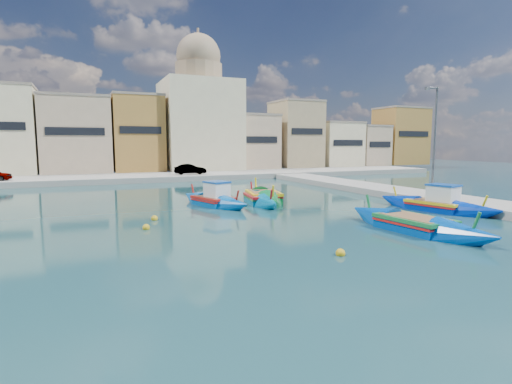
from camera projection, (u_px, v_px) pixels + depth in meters
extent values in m
plane|color=#153F40|center=(223.00, 248.00, 15.89)|extent=(160.00, 160.00, 0.00)
cube|color=gray|center=(133.00, 178.00, 45.05)|extent=(80.00, 8.00, 0.60)
cube|color=tan|center=(76.00, 136.00, 49.28)|extent=(7.88, 7.44, 8.99)
cube|color=gray|center=(74.00, 98.00, 48.72)|extent=(8.04, 7.59, 0.30)
cube|color=black|center=(76.00, 131.00, 45.78)|extent=(6.30, 0.10, 0.90)
cube|color=#B07D37|center=(138.00, 134.00, 51.50)|extent=(6.17, 6.13, 9.43)
cube|color=gray|center=(136.00, 96.00, 50.91)|extent=(6.29, 6.26, 0.30)
cube|color=black|center=(141.00, 130.00, 48.60)|extent=(4.93, 0.10, 0.90)
cube|color=tan|center=(194.00, 147.00, 55.35)|extent=(7.31, 7.69, 6.05)
cube|color=gray|center=(193.00, 124.00, 54.96)|extent=(7.46, 7.85, 0.30)
cube|color=black|center=(201.00, 145.00, 51.76)|extent=(5.85, 0.10, 0.90)
cube|color=tan|center=(247.00, 142.00, 58.20)|extent=(7.54, 7.30, 7.41)
cube|color=gray|center=(247.00, 116.00, 57.74)|extent=(7.69, 7.45, 0.30)
cube|color=black|center=(257.00, 140.00, 54.78)|extent=(6.03, 0.10, 0.90)
cube|color=tan|center=(296.00, 135.00, 61.01)|extent=(6.36, 6.97, 9.63)
cube|color=gray|center=(296.00, 102.00, 60.41)|extent=(6.48, 7.11, 0.30)
cube|color=black|center=(307.00, 131.00, 57.72)|extent=(5.09, 0.10, 0.90)
cube|color=beige|center=(335.00, 145.00, 63.88)|extent=(6.63, 6.70, 6.65)
cube|color=gray|center=(336.00, 123.00, 63.46)|extent=(6.76, 6.83, 0.30)
cube|color=black|center=(348.00, 143.00, 60.74)|extent=(5.30, 0.10, 0.90)
cube|color=tan|center=(365.00, 146.00, 66.67)|extent=(5.08, 7.51, 6.20)
cube|color=gray|center=(365.00, 127.00, 66.27)|extent=(5.18, 7.66, 0.30)
cube|color=black|center=(380.00, 144.00, 63.16)|extent=(4.06, 0.10, 0.90)
cube|color=#B07D37|center=(400.00, 137.00, 68.48)|extent=(7.79, 6.00, 9.33)
cube|color=gray|center=(402.00, 108.00, 67.90)|extent=(7.95, 6.12, 0.30)
cube|color=black|center=(414.00, 134.00, 65.64)|extent=(6.23, 0.10, 0.90)
cube|color=beige|center=(200.00, 126.00, 55.50)|extent=(10.00, 10.00, 12.00)
cylinder|color=#9E8466|center=(199.00, 73.00, 54.63)|extent=(6.40, 6.40, 2.40)
sphere|color=#9E8466|center=(198.00, 56.00, 54.36)|extent=(6.00, 6.00, 6.00)
cylinder|color=#9E8466|center=(198.00, 34.00, 54.01)|extent=(0.30, 0.30, 1.60)
cylinder|color=#595B60|center=(434.00, 146.00, 27.72)|extent=(0.16, 0.16, 8.00)
cylinder|color=#595B60|center=(433.00, 88.00, 27.09)|extent=(1.00, 0.10, 0.10)
cube|color=#595B60|center=(427.00, 88.00, 26.90)|extent=(0.35, 0.15, 0.18)
imported|color=#4C1919|center=(190.00, 169.00, 46.01)|extent=(3.74, 1.65, 1.19)
cube|color=#0029A5|center=(435.00, 208.00, 24.79)|extent=(2.43, 3.46, 0.88)
cone|color=#0029A5|center=(398.00, 202.00, 26.86)|extent=(2.37, 3.21, 2.25)
cone|color=#0029A5|center=(479.00, 213.00, 22.71)|extent=(2.37, 3.21, 2.25)
cube|color=yellow|center=(435.00, 202.00, 24.75)|extent=(2.54, 3.64, 0.16)
cube|color=red|center=(435.00, 204.00, 24.77)|extent=(2.53, 3.54, 0.09)
cube|color=olive|center=(435.00, 201.00, 24.74)|extent=(2.11, 3.12, 0.05)
cylinder|color=yellow|center=(395.00, 193.00, 27.00)|extent=(0.22, 0.43, 0.96)
cylinder|color=yellow|center=(484.00, 204.00, 22.44)|extent=(0.22, 0.43, 0.96)
cube|color=white|center=(443.00, 194.00, 24.32)|extent=(1.57, 1.84, 0.97)
cube|color=#0F47A5|center=(444.00, 185.00, 24.25)|extent=(1.66, 1.97, 0.11)
cube|color=#0054AC|center=(214.00, 203.00, 26.87)|extent=(2.53, 3.19, 0.87)
cone|color=#0054AC|center=(195.00, 199.00, 28.57)|extent=(2.47, 3.00, 2.18)
cone|color=#0054AC|center=(235.00, 206.00, 25.15)|extent=(2.47, 3.00, 2.18)
cube|color=#B41B13|center=(213.00, 198.00, 26.82)|extent=(2.64, 3.35, 0.16)
cube|color=red|center=(213.00, 200.00, 26.84)|extent=(2.63, 3.26, 0.09)
cube|color=olive|center=(213.00, 196.00, 26.81)|extent=(2.20, 2.87, 0.05)
cylinder|color=#B41B13|center=(193.00, 191.00, 28.67)|extent=(0.25, 0.43, 0.95)
cylinder|color=#B41B13|center=(237.00, 198.00, 24.91)|extent=(0.25, 0.43, 0.95)
cube|color=white|center=(217.00, 190.00, 26.46)|extent=(1.60, 1.73, 0.96)
cube|color=#0F47A5|center=(217.00, 182.00, 26.39)|extent=(1.70, 1.85, 0.10)
cube|color=#00719F|center=(260.00, 201.00, 27.87)|extent=(2.18, 3.13, 0.88)
cone|color=#00719F|center=(252.00, 196.00, 30.17)|extent=(2.15, 2.92, 2.21)
cone|color=#00719F|center=(270.00, 205.00, 25.57)|extent=(2.15, 2.92, 2.21)
cube|color=#AD1217|center=(260.00, 196.00, 27.83)|extent=(2.28, 3.30, 0.16)
cube|color=#197F33|center=(260.00, 198.00, 27.85)|extent=(2.28, 3.20, 0.09)
cube|color=olive|center=(260.00, 195.00, 27.82)|extent=(1.88, 2.83, 0.05)
cylinder|color=#AD1217|center=(252.00, 188.00, 30.33)|extent=(0.19, 0.43, 0.95)
cylinder|color=#AD1217|center=(271.00, 197.00, 25.27)|extent=(0.19, 0.43, 0.95)
cube|color=#0B7333|center=(263.00, 199.00, 28.64)|extent=(2.67, 3.48, 1.03)
cone|color=#0B7333|center=(257.00, 194.00, 31.15)|extent=(2.63, 3.29, 2.55)
cone|color=#0B7333|center=(272.00, 203.00, 26.12)|extent=(2.63, 3.29, 2.55)
cube|color=yellow|center=(263.00, 193.00, 28.59)|extent=(2.79, 3.67, 0.19)
cube|color=red|center=(263.00, 195.00, 28.61)|extent=(2.79, 3.56, 0.10)
cube|color=olive|center=(263.00, 192.00, 28.58)|extent=(2.31, 3.14, 0.06)
cylinder|color=yellow|center=(256.00, 185.00, 31.32)|extent=(0.24, 0.51, 1.12)
cylinder|color=yellow|center=(273.00, 194.00, 25.79)|extent=(0.24, 0.51, 1.12)
cube|color=#0044A7|center=(414.00, 227.00, 19.00)|extent=(2.23, 3.48, 0.98)
cone|color=#0044A7|center=(372.00, 217.00, 21.41)|extent=(2.21, 3.23, 2.48)
cone|color=#0044A7|center=(468.00, 238.00, 16.58)|extent=(2.21, 3.23, 2.48)
cube|color=#177738|center=(414.00, 219.00, 18.95)|extent=(2.32, 3.67, 0.18)
cube|color=red|center=(414.00, 222.00, 18.97)|extent=(2.33, 3.55, 0.10)
cube|color=olive|center=(414.00, 217.00, 18.94)|extent=(1.91, 3.16, 0.06)
cylinder|color=#177738|center=(369.00, 204.00, 21.57)|extent=(0.18, 0.47, 1.06)
cylinder|color=#177738|center=(475.00, 224.00, 16.26)|extent=(0.18, 0.47, 1.06)
sphere|color=gold|center=(146.00, 228.00, 19.40)|extent=(0.36, 0.36, 0.36)
sphere|color=gold|center=(154.00, 219.00, 21.73)|extent=(0.36, 0.36, 0.36)
sphere|color=gold|center=(212.00, 188.00, 36.45)|extent=(0.36, 0.36, 0.36)
sphere|color=gold|center=(434.00, 207.00, 25.83)|extent=(0.36, 0.36, 0.36)
sphere|color=gold|center=(340.00, 253.00, 14.87)|extent=(0.36, 0.36, 0.36)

